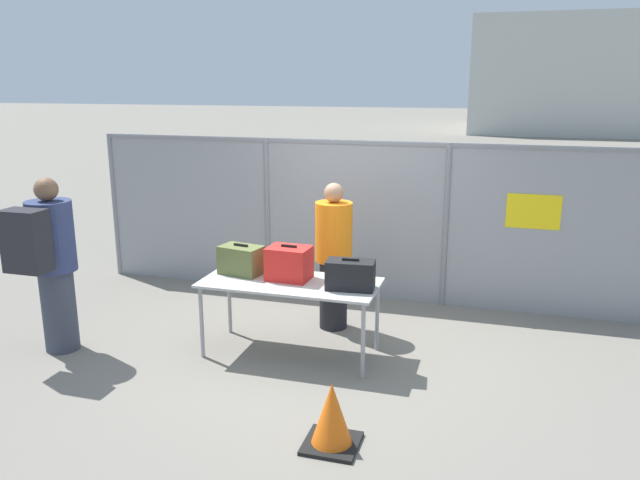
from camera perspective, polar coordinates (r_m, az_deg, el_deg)
ground_plane at (r=6.56m, az=-0.54°, el=-9.81°), size 120.00×120.00×0.00m
fence_section at (r=7.77m, az=3.18°, el=2.16°), size 6.91×0.07×1.99m
inspection_table at (r=6.18m, az=-2.75°, el=-4.33°), size 1.75×0.78×0.77m
suitcase_olive at (r=6.41m, az=-7.21°, el=-1.82°), size 0.47×0.34×0.32m
suitcase_red at (r=6.19m, az=-2.84°, el=-2.13°), size 0.43×0.34×0.35m
suitcase_black at (r=5.91m, az=2.80°, el=-3.19°), size 0.47×0.29×0.30m
traveler_hooded at (r=6.69m, az=-23.52°, el=-1.62°), size 0.44×0.68×1.78m
security_worker_near at (r=6.81m, az=1.25°, el=-1.34°), size 0.40×0.40×1.63m
utility_trailer at (r=10.13m, az=18.59°, el=0.61°), size 3.44×2.17×0.68m
distant_hangar at (r=38.88m, az=22.37°, el=13.68°), size 10.98×12.05×5.88m
traffic_cone at (r=4.86m, az=1.08°, el=-15.88°), size 0.41×0.41×0.52m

